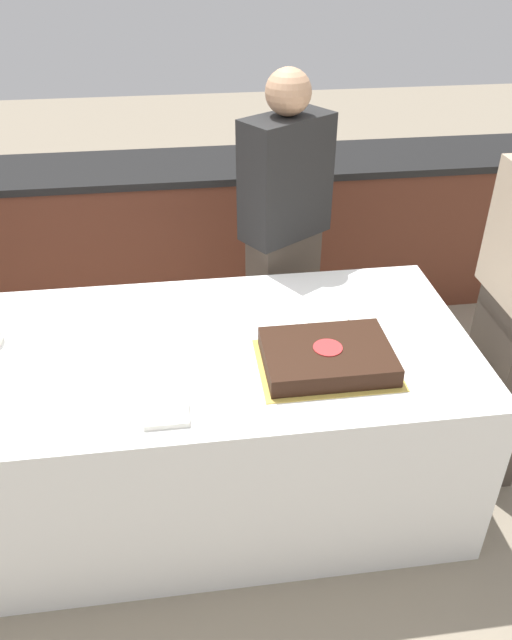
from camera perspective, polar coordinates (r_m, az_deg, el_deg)
ground_plane at (r=2.85m, az=-4.78°, el=-15.04°), size 14.00×14.00×0.00m
back_counter at (r=3.85m, az=-6.60°, el=7.57°), size 4.40×0.58×0.92m
dining_table at (r=2.58m, az=-5.18°, el=-9.38°), size 2.09×1.01×0.77m
cake at (r=2.23m, az=6.52°, el=-3.35°), size 0.49×0.37×0.08m
side_plate_near_cake at (r=2.53m, az=6.31°, el=0.71°), size 0.21×0.21×0.00m
utensil_pile at (r=2.04m, az=-8.17°, el=-8.57°), size 0.14×0.12×0.02m
person_cutting_cake at (r=2.97m, az=2.60°, el=7.27°), size 0.45×0.39×1.60m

